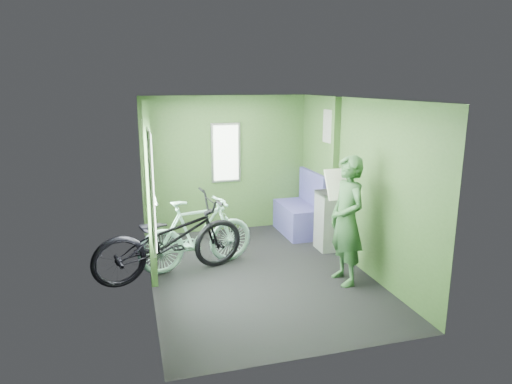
{
  "coord_description": "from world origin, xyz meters",
  "views": [
    {
      "loc": [
        -1.58,
        -5.49,
        2.48
      ],
      "look_at": [
        0.0,
        0.1,
        1.1
      ],
      "focal_mm": 32.0,
      "sensor_mm": 36.0,
      "label": 1
    }
  ],
  "objects_px": {
    "bicycle_mint": "(198,267)",
    "waste_box": "(327,221)",
    "passenger": "(347,220)",
    "bench_seat": "(300,215)",
    "bicycle_black": "(173,277)"
  },
  "relations": [
    {
      "from": "bicycle_mint",
      "to": "passenger",
      "type": "height_order",
      "value": "passenger"
    },
    {
      "from": "bicycle_mint",
      "to": "passenger",
      "type": "xyz_separation_m",
      "value": [
        1.74,
        -0.97,
        0.82
      ]
    },
    {
      "from": "passenger",
      "to": "bench_seat",
      "type": "relative_size",
      "value": 1.55
    },
    {
      "from": "passenger",
      "to": "bench_seat",
      "type": "xyz_separation_m",
      "value": [
        0.16,
        2.01,
        -0.51
      ]
    },
    {
      "from": "bicycle_black",
      "to": "bicycle_mint",
      "type": "distance_m",
      "value": 0.43
    },
    {
      "from": "bicycle_mint",
      "to": "passenger",
      "type": "relative_size",
      "value": 1.0
    },
    {
      "from": "bicycle_black",
      "to": "bench_seat",
      "type": "bearing_deg",
      "value": -75.9
    },
    {
      "from": "bicycle_black",
      "to": "passenger",
      "type": "height_order",
      "value": "passenger"
    },
    {
      "from": "bench_seat",
      "to": "waste_box",
      "type": "bearing_deg",
      "value": -83.15
    },
    {
      "from": "passenger",
      "to": "bench_seat",
      "type": "bearing_deg",
      "value": 172.64
    },
    {
      "from": "bicycle_mint",
      "to": "waste_box",
      "type": "relative_size",
      "value": 1.82
    },
    {
      "from": "bicycle_mint",
      "to": "waste_box",
      "type": "distance_m",
      "value": 2.07
    },
    {
      "from": "bicycle_black",
      "to": "passenger",
      "type": "relative_size",
      "value": 1.24
    },
    {
      "from": "bicycle_mint",
      "to": "waste_box",
      "type": "bearing_deg",
      "value": -97.57
    },
    {
      "from": "bicycle_black",
      "to": "bench_seat",
      "type": "relative_size",
      "value": 1.93
    }
  ]
}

